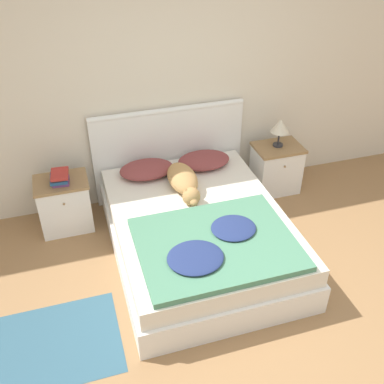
{
  "coord_description": "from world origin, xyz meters",
  "views": [
    {
      "loc": [
        -1.13,
        -2.03,
        2.92
      ],
      "look_at": [
        -0.13,
        1.22,
        0.56
      ],
      "focal_mm": 42.0,
      "sensor_mm": 36.0,
      "label": 1
    }
  ],
  "objects_px": {
    "table_lamp": "(280,127)",
    "dog": "(184,181)",
    "nightstand_left": "(65,204)",
    "nightstand_right": "(276,168)",
    "bed": "(198,233)",
    "book_stack": "(60,177)",
    "pillow_left": "(147,169)",
    "pillow_right": "(204,160)"
  },
  "relations": [
    {
      "from": "table_lamp",
      "to": "dog",
      "type": "bearing_deg",
      "value": -162.83
    },
    {
      "from": "dog",
      "to": "table_lamp",
      "type": "height_order",
      "value": "table_lamp"
    },
    {
      "from": "nightstand_left",
      "to": "table_lamp",
      "type": "height_order",
      "value": "table_lamp"
    },
    {
      "from": "nightstand_left",
      "to": "nightstand_right",
      "type": "relative_size",
      "value": 1.0
    },
    {
      "from": "bed",
      "to": "table_lamp",
      "type": "bearing_deg",
      "value": 34.06
    },
    {
      "from": "book_stack",
      "to": "table_lamp",
      "type": "xyz_separation_m",
      "value": [
        2.31,
        0.05,
        0.17
      ]
    },
    {
      "from": "nightstand_left",
      "to": "bed",
      "type": "bearing_deg",
      "value": -33.37
    },
    {
      "from": "nightstand_left",
      "to": "book_stack",
      "type": "height_order",
      "value": "book_stack"
    },
    {
      "from": "nightstand_left",
      "to": "book_stack",
      "type": "relative_size",
      "value": 2.36
    },
    {
      "from": "pillow_left",
      "to": "nightstand_right",
      "type": "bearing_deg",
      "value": -0.55
    },
    {
      "from": "dog",
      "to": "table_lamp",
      "type": "distance_m",
      "value": 1.25
    },
    {
      "from": "bed",
      "to": "nightstand_right",
      "type": "bearing_deg",
      "value": 33.37
    },
    {
      "from": "bed",
      "to": "pillow_right",
      "type": "height_order",
      "value": "pillow_right"
    },
    {
      "from": "dog",
      "to": "table_lamp",
      "type": "bearing_deg",
      "value": 17.17
    },
    {
      "from": "nightstand_right",
      "to": "pillow_right",
      "type": "distance_m",
      "value": 0.88
    },
    {
      "from": "table_lamp",
      "to": "book_stack",
      "type": "bearing_deg",
      "value": -178.78
    },
    {
      "from": "nightstand_right",
      "to": "dog",
      "type": "height_order",
      "value": "dog"
    },
    {
      "from": "nightstand_left",
      "to": "book_stack",
      "type": "xyz_separation_m",
      "value": [
        0.0,
        -0.03,
        0.33
      ]
    },
    {
      "from": "dog",
      "to": "book_stack",
      "type": "distance_m",
      "value": 1.18
    },
    {
      "from": "pillow_left",
      "to": "pillow_right",
      "type": "height_order",
      "value": "same"
    },
    {
      "from": "dog",
      "to": "bed",
      "type": "bearing_deg",
      "value": -87.71
    },
    {
      "from": "book_stack",
      "to": "table_lamp",
      "type": "bearing_deg",
      "value": 1.22
    },
    {
      "from": "dog",
      "to": "nightstand_right",
      "type": "bearing_deg",
      "value": 16.28
    },
    {
      "from": "nightstand_right",
      "to": "table_lamp",
      "type": "xyz_separation_m",
      "value": [
        0.0,
        0.02,
        0.5
      ]
    },
    {
      "from": "nightstand_right",
      "to": "book_stack",
      "type": "relative_size",
      "value": 2.36
    },
    {
      "from": "bed",
      "to": "table_lamp",
      "type": "relative_size",
      "value": 6.54
    },
    {
      "from": "nightstand_left",
      "to": "nightstand_right",
      "type": "xyz_separation_m",
      "value": [
        2.31,
        0.0,
        0.0
      ]
    },
    {
      "from": "bed",
      "to": "dog",
      "type": "relative_size",
      "value": 2.71
    },
    {
      "from": "nightstand_left",
      "to": "dog",
      "type": "xyz_separation_m",
      "value": [
        1.14,
        -0.34,
        0.27
      ]
    },
    {
      "from": "nightstand_left",
      "to": "pillow_left",
      "type": "height_order",
      "value": "pillow_left"
    },
    {
      "from": "table_lamp",
      "to": "bed",
      "type": "bearing_deg",
      "value": -145.94
    },
    {
      "from": "nightstand_right",
      "to": "pillow_right",
      "type": "height_order",
      "value": "pillow_right"
    },
    {
      "from": "nightstand_right",
      "to": "pillow_left",
      "type": "xyz_separation_m",
      "value": [
        -1.46,
        0.01,
        0.24
      ]
    },
    {
      "from": "dog",
      "to": "book_stack",
      "type": "relative_size",
      "value": 3.2
    },
    {
      "from": "bed",
      "to": "pillow_right",
      "type": "xyz_separation_m",
      "value": [
        0.3,
        0.77,
        0.3
      ]
    },
    {
      "from": "pillow_left",
      "to": "table_lamp",
      "type": "distance_m",
      "value": 1.48
    },
    {
      "from": "pillow_left",
      "to": "book_stack",
      "type": "relative_size",
      "value": 2.34
    },
    {
      "from": "nightstand_right",
      "to": "pillow_right",
      "type": "xyz_separation_m",
      "value": [
        -0.85,
        0.01,
        0.24
      ]
    },
    {
      "from": "pillow_right",
      "to": "book_stack",
      "type": "distance_m",
      "value": 1.46
    },
    {
      "from": "nightstand_right",
      "to": "pillow_left",
      "type": "height_order",
      "value": "pillow_left"
    },
    {
      "from": "pillow_right",
      "to": "dog",
      "type": "xyz_separation_m",
      "value": [
        -0.32,
        -0.36,
        0.03
      ]
    },
    {
      "from": "pillow_right",
      "to": "dog",
      "type": "height_order",
      "value": "dog"
    }
  ]
}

